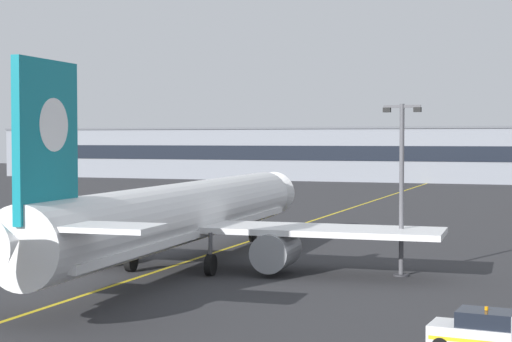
# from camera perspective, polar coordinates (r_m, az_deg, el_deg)

# --- Properties ---
(ground_plane) EXTENTS (400.00, 400.00, 0.00)m
(ground_plane) POSITION_cam_1_polar(r_m,az_deg,el_deg) (43.49, -12.44, -8.65)
(ground_plane) COLOR #2D2D30
(taxiway_centreline) EXTENTS (2.47, 179.99, 0.01)m
(taxiway_centreline) POSITION_cam_1_polar(r_m,az_deg,el_deg) (70.47, 0.58, -4.44)
(taxiway_centreline) COLOR yellow
(taxiway_centreline) RESTS_ON ground
(airliner_foreground) EXTENTS (32.15, 41.49, 11.65)m
(airliner_foreground) POSITION_cam_1_polar(r_m,az_deg,el_deg) (52.72, -5.05, -3.01)
(airliner_foreground) COLOR white
(airliner_foreground) RESTS_ON ground
(apron_lamp_post) EXTENTS (2.24, 0.90, 10.21)m
(apron_lamp_post) POSITION_cam_1_polar(r_m,az_deg,el_deg) (50.48, 9.83, -0.97)
(apron_lamp_post) COLOR #515156
(apron_lamp_post) RESTS_ON ground
(service_car_third) EXTENTS (4.35, 2.33, 1.79)m
(service_car_third) POSITION_cam_1_polar(r_m,az_deg,el_deg) (33.65, 15.36, -10.55)
(service_car_third) COLOR white
(service_car_third) RESTS_ON ground
(safety_cone_by_nose_gear) EXTENTS (0.44, 0.44, 0.55)m
(safety_cone_by_nose_gear) POSITION_cam_1_polar(r_m,az_deg,el_deg) (66.78, 1.72, -4.59)
(safety_cone_by_nose_gear) COLOR orange
(safety_cone_by_nose_gear) RESTS_ON ground
(terminal_building) EXTENTS (169.78, 12.40, 10.43)m
(terminal_building) POSITION_cam_1_polar(r_m,az_deg,el_deg) (163.49, 9.63, 1.14)
(terminal_building) COLOR gray
(terminal_building) RESTS_ON ground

